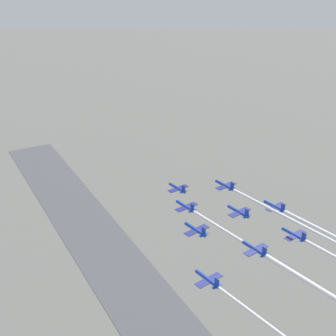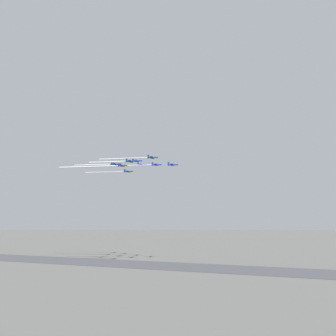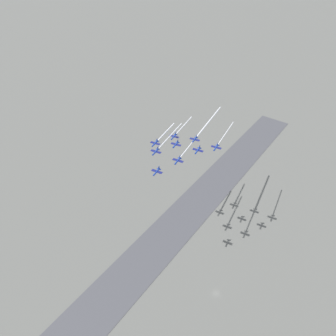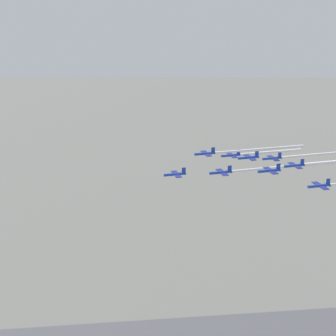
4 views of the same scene
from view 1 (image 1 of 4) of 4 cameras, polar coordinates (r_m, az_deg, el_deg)
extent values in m
cylinder|color=#19389E|center=(167.97, 1.13, -2.45)|extent=(6.83, 6.79, 1.05)
cube|color=navy|center=(167.58, 1.25, -2.52)|extent=(7.27, 7.29, 0.17)
cube|color=#19389E|center=(164.96, 1.90, -2.49)|extent=(1.18, 1.17, 2.10)
cube|color=#19389E|center=(165.58, 1.90, -2.89)|extent=(2.89, 2.90, 0.11)
cylinder|color=#19389E|center=(151.82, 2.12, -4.69)|extent=(6.83, 6.79, 1.05)
cube|color=navy|center=(151.45, 2.26, -4.77)|extent=(7.27, 7.29, 0.17)
cube|color=#19389E|center=(148.86, 3.00, -4.78)|extent=(1.18, 1.17, 2.10)
cube|color=#19389E|center=(149.52, 2.99, -5.22)|extent=(2.89, 2.90, 0.11)
cylinder|color=#19389E|center=(161.45, 6.93, -2.10)|extent=(6.83, 6.79, 1.05)
cube|color=navy|center=(161.09, 7.07, -2.18)|extent=(7.27, 7.29, 0.17)
cube|color=#19389E|center=(158.68, 7.84, -2.14)|extent=(1.18, 1.17, 2.10)
cube|color=#19389E|center=(159.29, 7.82, -2.56)|extent=(2.89, 2.90, 0.11)
cylinder|color=#19389E|center=(136.07, 3.35, -7.49)|extent=(6.83, 6.79, 1.05)
cube|color=navy|center=(135.71, 3.51, -7.59)|extent=(7.27, 7.29, 0.17)
cube|color=#19389E|center=(133.17, 4.37, -7.65)|extent=(1.18, 1.17, 2.10)
cube|color=#19389E|center=(133.89, 4.35, -8.12)|extent=(2.89, 2.90, 0.11)
cylinder|color=#19389E|center=(146.92, 8.55, -5.26)|extent=(6.83, 6.79, 1.05)
cube|color=navy|center=(146.59, 8.71, -5.35)|extent=(7.27, 7.29, 0.17)
cube|color=#19389E|center=(144.24, 9.59, -5.36)|extent=(1.18, 1.17, 2.10)
cube|color=#19389E|center=(144.91, 9.56, -5.81)|extent=(2.89, 2.90, 0.11)
cylinder|color=#19389E|center=(160.88, 12.84, -4.56)|extent=(6.83, 6.79, 1.05)
cube|color=navy|center=(160.57, 12.99, -4.64)|extent=(7.27, 7.29, 0.17)
cube|color=#19389E|center=(158.40, 13.86, -4.63)|extent=(1.18, 1.17, 2.10)
cube|color=#19389E|center=(159.04, 13.81, -5.04)|extent=(2.89, 2.90, 0.11)
cylinder|color=#19389E|center=(124.61, 4.81, -13.33)|extent=(6.83, 6.79, 1.05)
cube|color=navy|center=(124.29, 4.99, -13.46)|extent=(7.27, 7.29, 0.17)
cube|color=#19389E|center=(121.84, 5.98, -13.64)|extent=(1.18, 1.17, 2.10)
cube|color=#19389E|center=(122.66, 5.96, -14.12)|extent=(2.89, 2.90, 0.11)
cylinder|color=#19389E|center=(133.98, 10.49, -9.66)|extent=(6.83, 6.79, 1.05)
cube|color=navy|center=(133.68, 10.67, -9.76)|extent=(7.27, 7.29, 0.17)
cube|color=#19389E|center=(131.42, 11.68, -9.85)|extent=(1.18, 1.17, 2.10)
cube|color=#19389E|center=(132.17, 11.63, -10.31)|extent=(2.89, 2.90, 0.11)
cylinder|color=#19389E|center=(147.12, 15.08, -7.82)|extent=(6.83, 6.79, 1.05)
cube|color=navy|center=(146.85, 15.26, -7.92)|extent=(7.27, 7.29, 0.17)
cube|color=#19389E|center=(144.77, 16.24, -7.95)|extent=(1.18, 1.17, 2.10)
cube|color=#19389E|center=(145.47, 16.18, -8.39)|extent=(2.89, 2.90, 0.11)
cylinder|color=white|center=(135.87, 9.38, -9.02)|extent=(32.01, 31.83, 0.86)
cylinder|color=white|center=(147.69, 13.52, -5.47)|extent=(28.83, 28.67, 0.88)
cylinder|color=white|center=(151.72, 18.32, -7.25)|extent=(21.52, 21.40, 1.07)
cylinder|color=white|center=(113.20, 13.20, -18.83)|extent=(27.33, 27.18, 0.75)
camera|label=2|loc=(352.84, 25.27, 2.38)|focal=28.00mm
camera|label=3|loc=(273.78, -43.20, 32.98)|focal=35.00mm
camera|label=4|loc=(175.18, -60.30, 6.39)|focal=50.00mm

